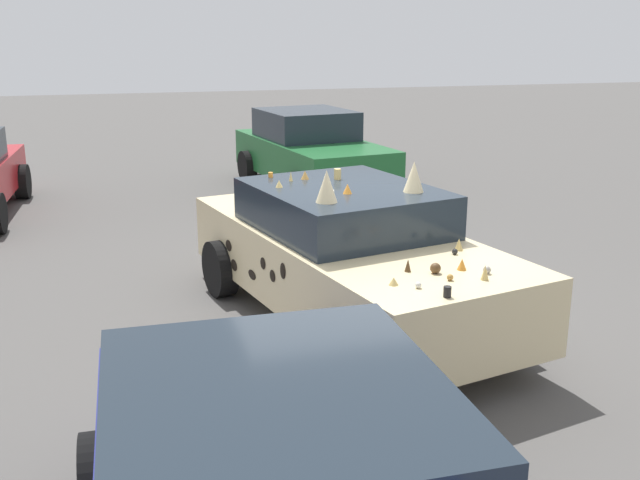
{
  "coord_description": "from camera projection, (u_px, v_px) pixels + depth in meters",
  "views": [
    {
      "loc": [
        -6.86,
        2.24,
        2.94
      ],
      "look_at": [
        0.0,
        0.3,
        0.9
      ],
      "focal_mm": 41.38,
      "sensor_mm": 36.0,
      "label": 1
    }
  ],
  "objects": [
    {
      "name": "ground_plane",
      "position": [
        347.0,
        320.0,
        7.74
      ],
      "size": [
        60.0,
        60.0,
        0.0
      ],
      "primitive_type": "plane",
      "color": "#514F4C"
    },
    {
      "name": "parked_sedan_behind_left",
      "position": [
        311.0,
        151.0,
        13.98
      ],
      "size": [
        4.21,
        2.42,
        1.47
      ],
      "rotation": [
        0.0,
        0.0,
        3.29
      ],
      "color": "#1E602D",
      "rests_on": "ground"
    },
    {
      "name": "art_car_decorated",
      "position": [
        347.0,
        254.0,
        7.56
      ],
      "size": [
        4.6,
        2.68,
        1.71
      ],
      "rotation": [
        0.0,
        0.0,
        3.35
      ],
      "color": "beige",
      "rests_on": "ground"
    }
  ]
}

